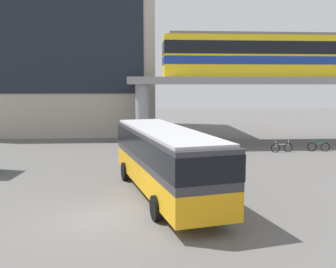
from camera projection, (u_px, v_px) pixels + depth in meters
name	position (u px, v px, depth m)	size (l,w,h in m)	color
ground_plane	(116.00, 165.00, 24.92)	(120.00, 120.00, 0.00)	#605E5B
station_building	(55.00, 59.00, 43.73)	(22.54, 15.15, 16.46)	#B2A899
elevated_platform	(273.00, 88.00, 34.08)	(26.12, 6.43, 5.93)	gray
train	(289.00, 55.00, 33.81)	(22.64, 2.96, 3.84)	yellow
bus_main	(164.00, 155.00, 17.80)	(4.93, 11.33, 3.22)	orange
bicycle_brown	(215.00, 151.00, 28.41)	(1.73, 0.59, 1.04)	black
bicycle_green	(319.00, 147.00, 30.19)	(1.78, 0.29, 1.04)	black
bicycle_blue	(189.00, 147.00, 30.03)	(1.79, 0.15, 1.04)	black
bicycle_silver	(282.00, 148.00, 29.79)	(1.79, 0.17, 1.04)	black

